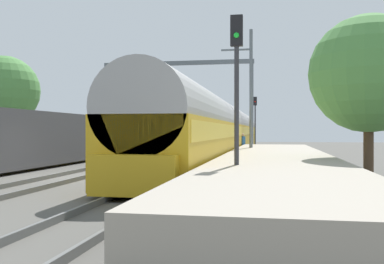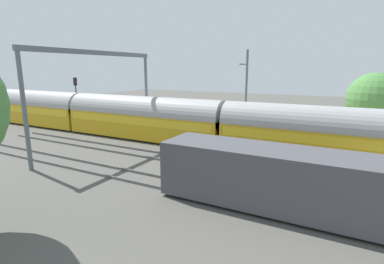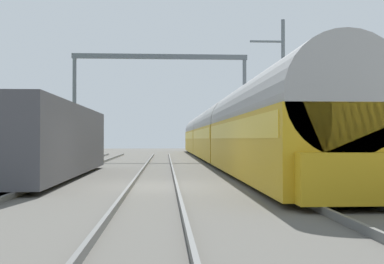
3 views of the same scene
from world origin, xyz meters
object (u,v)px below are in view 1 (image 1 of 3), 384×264
at_px(passenger_train, 226,130).
at_px(catenary_gantry, 177,87).
at_px(person_crossing, 243,143).
at_px(railway_signal_near, 237,81).
at_px(railway_signal_far, 255,116).
at_px(freight_car, 27,139).

xyz_separation_m(passenger_train, catenary_gantry, (-4.32, 1.02, 3.70)).
relative_size(person_crossing, railway_signal_near, 0.33).
bearing_deg(railway_signal_near, railway_signal_far, 91.17).
distance_m(freight_car, railway_signal_far, 28.24).
height_order(freight_car, railway_signal_far, railway_signal_far).
xyz_separation_m(person_crossing, catenary_gantry, (-5.82, 4.06, 4.64)).
bearing_deg(freight_car, passenger_train, 60.39).
xyz_separation_m(passenger_train, person_crossing, (1.50, -3.03, -0.94)).
relative_size(freight_car, catenary_gantry, 1.00).
height_order(passenger_train, catenary_gantry, catenary_gantry).
height_order(person_crossing, railway_signal_near, railway_signal_near).
bearing_deg(passenger_train, catenary_gantry, 166.70).
relative_size(passenger_train, catenary_gantry, 3.77).
bearing_deg(railway_signal_far, catenary_gantry, -122.26).
bearing_deg(person_crossing, railway_signal_far, -152.34).
xyz_separation_m(passenger_train, railway_signal_near, (2.61, -22.85, 1.39)).
height_order(person_crossing, catenary_gantry, catenary_gantry).
relative_size(railway_signal_far, catenary_gantry, 0.42).
bearing_deg(freight_car, person_crossing, 50.20).
relative_size(passenger_train, person_crossing, 28.44).
xyz_separation_m(railway_signal_near, railway_signal_far, (-0.69, 33.76, 0.12)).
distance_m(passenger_train, railway_signal_near, 23.04).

